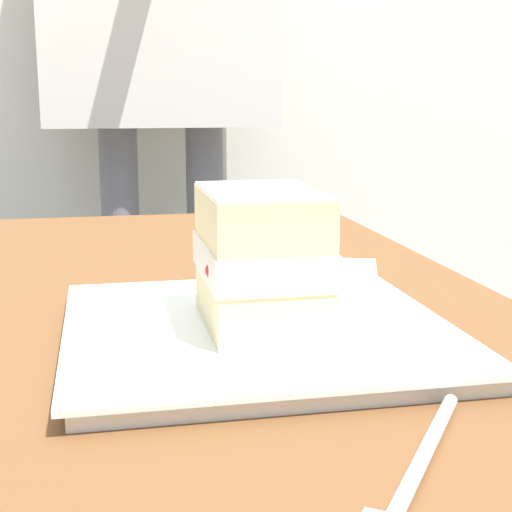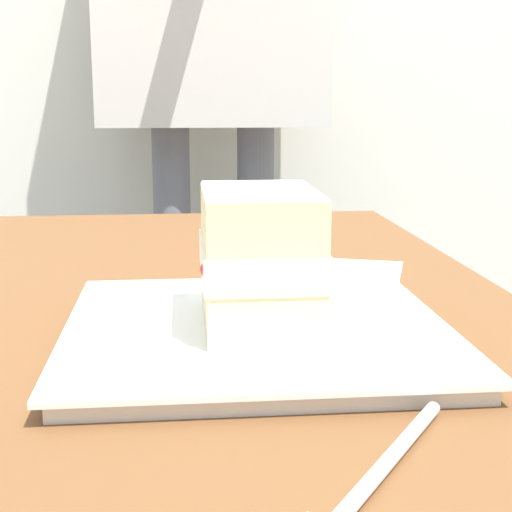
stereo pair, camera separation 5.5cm
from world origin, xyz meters
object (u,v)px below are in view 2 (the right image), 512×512
cake_slice (260,258)px  paper_napkin (358,274)px  dessert_plate (256,332)px  dessert_fork (370,482)px

cake_slice → paper_napkin: (-0.21, 0.12, -0.06)m
dessert_plate → dessert_fork: (0.22, 0.03, -0.00)m
dessert_plate → dessert_fork: size_ratio=1.88×
dessert_plate → dessert_fork: dessert_plate is taller
cake_slice → dessert_fork: 0.22m
cake_slice → paper_napkin: size_ratio=0.82×
cake_slice → paper_napkin: bearing=149.6°
cake_slice → dessert_fork: bearing=8.0°
dessert_fork → dessert_plate: bearing=-171.8°
dessert_plate → dessert_fork: bearing=8.2°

